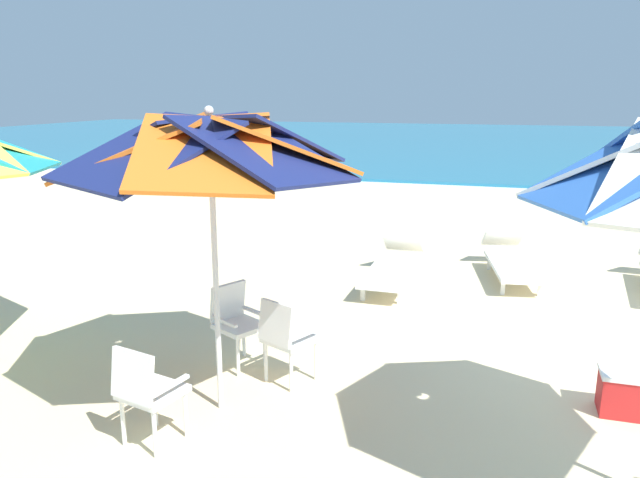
# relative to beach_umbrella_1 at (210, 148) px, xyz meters

# --- Properties ---
(ground_plane) EXTENTS (80.00, 80.00, 0.00)m
(ground_plane) POSITION_rel_beach_umbrella_1_xyz_m (3.75, 2.77, -2.36)
(ground_plane) COLOR beige
(sea) EXTENTS (80.00, 36.00, 0.10)m
(sea) POSITION_rel_beach_umbrella_1_xyz_m (3.75, 32.51, -2.31)
(sea) COLOR teal
(sea) RESTS_ON ground
(surf_foam) EXTENTS (80.00, 0.70, 0.01)m
(surf_foam) POSITION_rel_beach_umbrella_1_xyz_m (3.75, 14.21, -2.36)
(surf_foam) COLOR white
(surf_foam) RESTS_ON ground
(beach_umbrella_1) EXTENTS (2.60, 2.60, 2.70)m
(beach_umbrella_1) POSITION_rel_beach_umbrella_1_xyz_m (0.00, 0.00, 0.00)
(beach_umbrella_1) COLOR silver
(beach_umbrella_1) RESTS_ON ground
(plastic_chair_1) EXTENTS (0.53, 0.56, 0.87)m
(plastic_chair_1) POSITION_rel_beach_umbrella_1_xyz_m (-0.29, -0.72, -1.87)
(plastic_chair_1) COLOR white
(plastic_chair_1) RESTS_ON ground
(plastic_chair_2) EXTENTS (0.61, 0.60, 0.87)m
(plastic_chair_2) POSITION_rel_beach_umbrella_1_xyz_m (-0.24, 0.90, -1.87)
(plastic_chair_2) COLOR white
(plastic_chair_2) RESTS_ON ground
(plastic_chair_3) EXTENTS (0.59, 0.61, 0.87)m
(plastic_chair_3) POSITION_rel_beach_umbrella_1_xyz_m (0.40, 0.64, -1.87)
(plastic_chair_3) COLOR white
(plastic_chair_3) RESTS_ON ground
(sun_lounger_1) EXTENTS (0.99, 2.22, 0.62)m
(sun_lounger_1) POSITION_rel_beach_umbrella_1_xyz_m (2.55, 4.96, -2.08)
(sun_lounger_1) COLOR white
(sun_lounger_1) RESTS_ON ground
(sun_lounger_2) EXTENTS (0.66, 2.15, 0.62)m
(sun_lounger_2) POSITION_rel_beach_umbrella_1_xyz_m (0.86, 4.11, -2.08)
(sun_lounger_2) COLOR white
(sun_lounger_2) RESTS_ON ground
(cooler_box) EXTENTS (0.50, 0.34, 0.40)m
(cooler_box) POSITION_rel_beach_umbrella_1_xyz_m (3.53, 0.94, -2.16)
(cooler_box) COLOR red
(cooler_box) RESTS_ON ground
(beachgoer_seated) EXTENTS (0.30, 0.93, 0.92)m
(beachgoer_seated) POSITION_rel_beach_umbrella_1_xyz_m (5.65, 12.98, -2.07)
(beachgoer_seated) COLOR yellow
(beachgoer_seated) RESTS_ON ground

